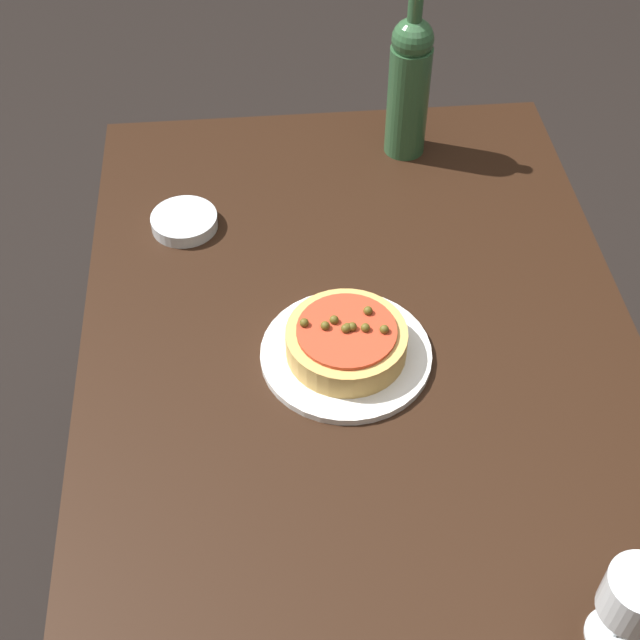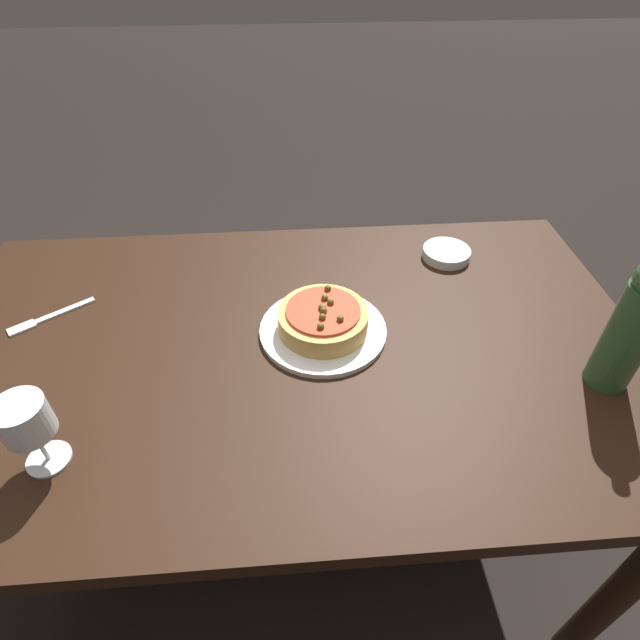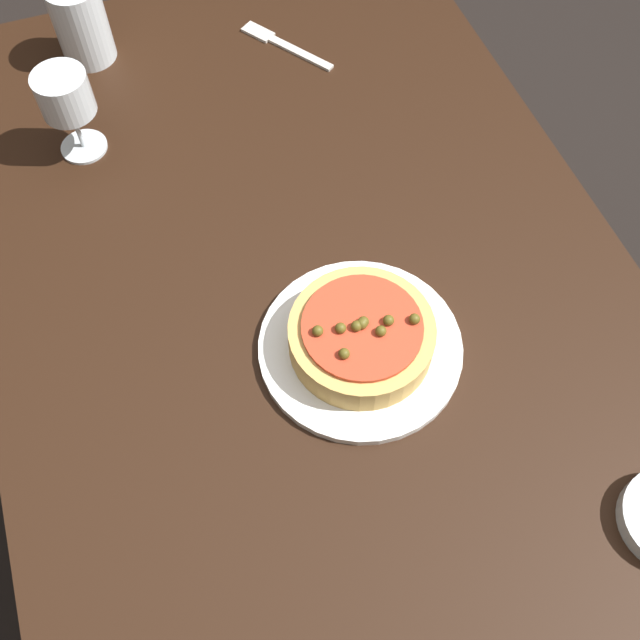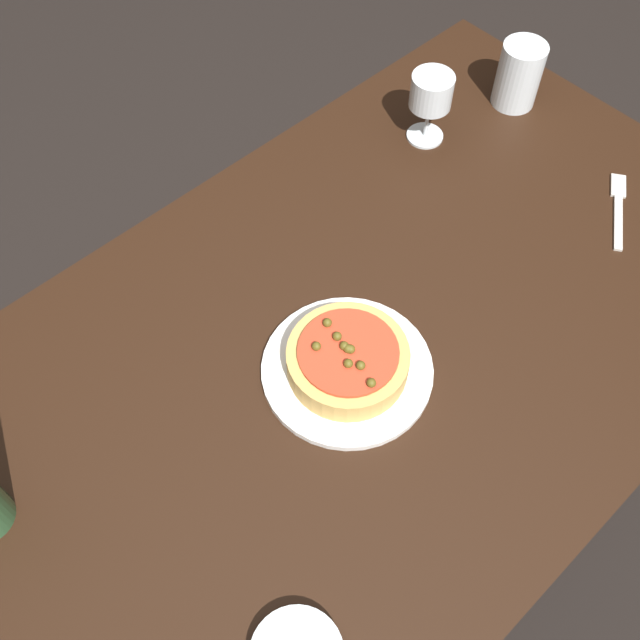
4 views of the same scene
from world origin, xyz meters
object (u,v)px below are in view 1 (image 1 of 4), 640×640
at_px(dinner_plate, 346,354).
at_px(side_bowl, 184,221).
at_px(dining_table, 367,430).
at_px(wine_bottle, 409,84).
at_px(wine_glass, 635,598).
at_px(pizza, 346,341).

distance_m(dinner_plate, side_bowl, 0.41).
relative_size(dining_table, wine_bottle, 4.62).
xyz_separation_m(dining_table, dinner_plate, (0.07, 0.03, 0.10)).
bearing_deg(wine_glass, wine_bottle, 5.76).
xyz_separation_m(dinner_plate, side_bowl, (0.32, 0.25, 0.01)).
bearing_deg(pizza, wine_glass, -149.99).
height_order(dining_table, dinner_plate, dinner_plate).
distance_m(dining_table, dinner_plate, 0.13).
height_order(dining_table, wine_glass, wine_glass).
xyz_separation_m(dining_table, side_bowl, (0.40, 0.28, 0.10)).
bearing_deg(side_bowl, pizza, -142.61).
bearing_deg(dinner_plate, wine_bottle, -18.24).
xyz_separation_m(wine_glass, wine_bottle, (0.98, 0.10, 0.04)).
bearing_deg(pizza, dining_table, -159.68).
bearing_deg(wine_bottle, dinner_plate, 161.76).
distance_m(dinner_plate, wine_glass, 0.55).
relative_size(dinner_plate, wine_bottle, 0.83).
bearing_deg(pizza, wine_bottle, -18.24).
height_order(pizza, side_bowl, pizza).
xyz_separation_m(dining_table, wine_glass, (-0.39, -0.24, 0.19)).
relative_size(dining_table, dinner_plate, 5.55).
bearing_deg(wine_glass, dinner_plate, 30.01).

